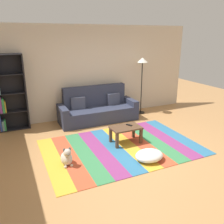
{
  "coord_description": "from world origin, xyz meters",
  "views": [
    {
      "loc": [
        -2.24,
        -4.11,
        2.4
      ],
      "look_at": [
        -0.02,
        0.75,
        0.65
      ],
      "focal_mm": 37.6,
      "sensor_mm": 36.0,
      "label": 1
    }
  ],
  "objects_px": {
    "bookshelf": "(3,95)",
    "dog": "(67,157)",
    "pouf": "(149,155)",
    "couch": "(98,109)",
    "coffee_table": "(126,130)",
    "standing_lamp": "(142,67)",
    "tv_remote": "(129,125)"
  },
  "relations": [
    {
      "from": "dog",
      "to": "standing_lamp",
      "type": "height_order",
      "value": "standing_lamp"
    },
    {
      "from": "coffee_table",
      "to": "tv_remote",
      "type": "xyz_separation_m",
      "value": [
        0.12,
        0.05,
        0.09
      ]
    },
    {
      "from": "bookshelf",
      "to": "standing_lamp",
      "type": "height_order",
      "value": "bookshelf"
    },
    {
      "from": "bookshelf",
      "to": "tv_remote",
      "type": "xyz_separation_m",
      "value": [
        2.61,
        -1.94,
        -0.54
      ]
    },
    {
      "from": "tv_remote",
      "to": "bookshelf",
      "type": "bearing_deg",
      "value": 113.3
    },
    {
      "from": "couch",
      "to": "tv_remote",
      "type": "xyz_separation_m",
      "value": [
        0.15,
        -1.66,
        0.07
      ]
    },
    {
      "from": "bookshelf",
      "to": "dog",
      "type": "distance_m",
      "value": 2.71
    },
    {
      "from": "standing_lamp",
      "to": "tv_remote",
      "type": "height_order",
      "value": "standing_lamp"
    },
    {
      "from": "pouf",
      "to": "standing_lamp",
      "type": "xyz_separation_m",
      "value": [
        1.44,
        2.72,
        1.35
      ]
    },
    {
      "from": "pouf",
      "to": "bookshelf",
      "type": "bearing_deg",
      "value": 131.06
    },
    {
      "from": "couch",
      "to": "bookshelf",
      "type": "relative_size",
      "value": 1.14
    },
    {
      "from": "coffee_table",
      "to": "pouf",
      "type": "bearing_deg",
      "value": -87.01
    },
    {
      "from": "bookshelf",
      "to": "standing_lamp",
      "type": "xyz_separation_m",
      "value": [
        3.98,
        -0.2,
        0.52
      ]
    },
    {
      "from": "bookshelf",
      "to": "dog",
      "type": "xyz_separation_m",
      "value": [
        1.0,
        -2.4,
        -0.79
      ]
    },
    {
      "from": "coffee_table",
      "to": "dog",
      "type": "distance_m",
      "value": 1.56
    },
    {
      "from": "bookshelf",
      "to": "coffee_table",
      "type": "height_order",
      "value": "bookshelf"
    },
    {
      "from": "bookshelf",
      "to": "coffee_table",
      "type": "bearing_deg",
      "value": -38.65
    },
    {
      "from": "standing_lamp",
      "to": "coffee_table",
      "type": "bearing_deg",
      "value": -129.73
    },
    {
      "from": "coffee_table",
      "to": "dog",
      "type": "bearing_deg",
      "value": -164.93
    },
    {
      "from": "coffee_table",
      "to": "pouf",
      "type": "height_order",
      "value": "coffee_table"
    },
    {
      "from": "coffee_table",
      "to": "pouf",
      "type": "distance_m",
      "value": 0.95
    },
    {
      "from": "bookshelf",
      "to": "coffee_table",
      "type": "relative_size",
      "value": 2.85
    },
    {
      "from": "couch",
      "to": "coffee_table",
      "type": "xyz_separation_m",
      "value": [
        0.03,
        -1.71,
        -0.02
      ]
    },
    {
      "from": "coffee_table",
      "to": "standing_lamp",
      "type": "height_order",
      "value": "standing_lamp"
    },
    {
      "from": "pouf",
      "to": "dog",
      "type": "xyz_separation_m",
      "value": [
        -1.54,
        0.52,
        0.05
      ]
    },
    {
      "from": "dog",
      "to": "standing_lamp",
      "type": "distance_m",
      "value": 3.93
    },
    {
      "from": "coffee_table",
      "to": "couch",
      "type": "bearing_deg",
      "value": 91.17
    },
    {
      "from": "tv_remote",
      "to": "couch",
      "type": "bearing_deg",
      "value": 65.12
    },
    {
      "from": "bookshelf",
      "to": "pouf",
      "type": "bearing_deg",
      "value": -48.94
    },
    {
      "from": "dog",
      "to": "pouf",
      "type": "bearing_deg",
      "value": -18.66
    },
    {
      "from": "couch",
      "to": "bookshelf",
      "type": "xyz_separation_m",
      "value": [
        -2.46,
        0.28,
        0.61
      ]
    },
    {
      "from": "pouf",
      "to": "standing_lamp",
      "type": "relative_size",
      "value": 0.33
    }
  ]
}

